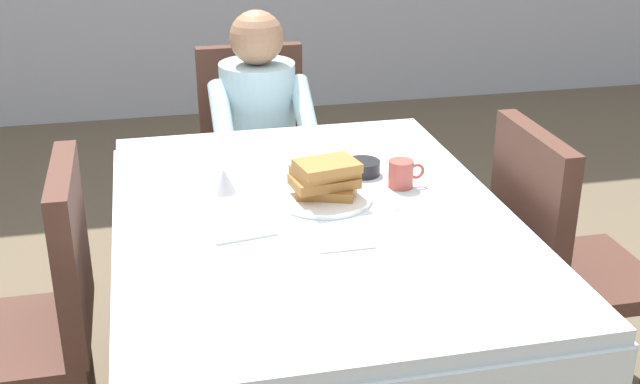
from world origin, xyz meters
The scene contains 14 objects.
dining_table_main centered at (0.00, 0.00, 0.65)m, with size 1.12×1.52×0.74m.
chair_diner centered at (0.00, 1.17, 0.53)m, with size 0.44×0.45×0.93m.
diner_person centered at (0.00, 1.01, 0.67)m, with size 0.40×0.43×1.12m.
chair_right_side centered at (0.77, 0.00, 0.53)m, with size 0.45×0.44×0.93m.
chair_left_side centered at (-0.77, 0.00, 0.53)m, with size 0.45×0.44×0.93m.
plate_breakfast centered at (0.05, 0.07, 0.75)m, with size 0.28×0.28×0.02m, color white.
breakfast_stack centered at (0.05, 0.08, 0.81)m, with size 0.20×0.18×0.11m.
cup_coffee centered at (0.30, 0.12, 0.78)m, with size 0.11×0.08×0.08m.
bowl_butter centered at (0.21, 0.25, 0.76)m, with size 0.11×0.11×0.04m, color black.
syrup_pitcher centered at (-0.23, 0.20, 0.78)m, with size 0.08×0.08×0.07m.
fork_left_of_plate centered at (-0.14, 0.05, 0.74)m, with size 0.18×0.01×0.01m, color silver.
knife_right_of_plate centered at (0.24, 0.05, 0.74)m, with size 0.20×0.01×0.01m, color silver.
spoon_near_edge centered at (0.03, -0.25, 0.74)m, with size 0.15×0.01×0.01m, color silver.
napkin_folded centered at (-0.22, -0.08, 0.74)m, with size 0.17×0.12×0.01m, color white.
Camera 1 is at (-0.45, -2.07, 1.71)m, focal length 46.09 mm.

